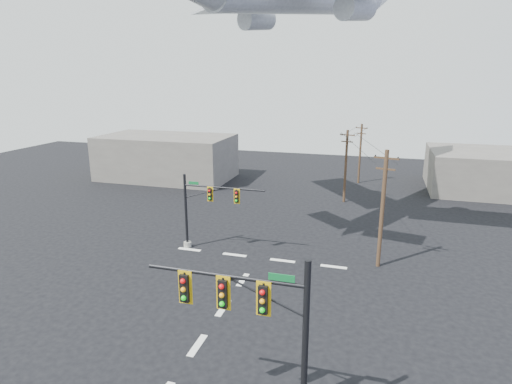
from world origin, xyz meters
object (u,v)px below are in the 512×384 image
(signal_mast_far, at_px, (203,210))
(utility_pole_a, at_px, (382,207))
(utility_pole_b, at_px, (346,165))
(signal_mast_near, at_px, (264,333))
(utility_pole_c, at_px, (360,152))

(signal_mast_far, relative_size, utility_pole_a, 0.79)
(signal_mast_far, bearing_deg, utility_pole_b, 60.01)
(signal_mast_near, relative_size, utility_pole_b, 0.91)
(signal_mast_far, height_order, utility_pole_b, utility_pole_b)
(signal_mast_far, distance_m, utility_pole_a, 14.19)
(signal_mast_far, bearing_deg, utility_pole_c, 67.67)
(signal_mast_near, bearing_deg, signal_mast_far, 120.47)
(utility_pole_a, height_order, utility_pole_c, utility_pole_a)
(utility_pole_b, bearing_deg, utility_pole_c, 96.18)
(signal_mast_near, relative_size, utility_pole_a, 0.84)
(signal_mast_far, relative_size, utility_pole_b, 0.86)
(utility_pole_a, xyz_separation_m, utility_pole_b, (-4.05, 16.79, -0.37))
(utility_pole_b, bearing_deg, signal_mast_near, -78.04)
(utility_pole_a, bearing_deg, utility_pole_c, 110.66)
(utility_pole_a, bearing_deg, signal_mast_near, -90.15)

